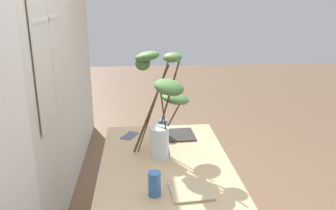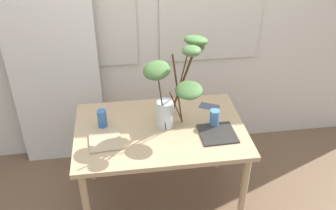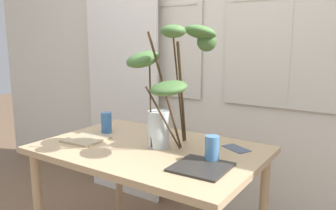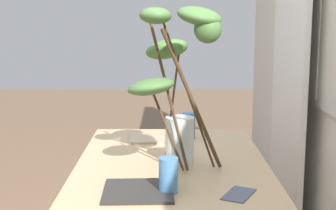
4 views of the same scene
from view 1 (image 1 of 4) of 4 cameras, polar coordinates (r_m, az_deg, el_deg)
back_wall_with_windows at (r=2.16m, az=-23.59°, el=4.62°), size 5.19×0.14×2.62m
dining_table at (r=2.29m, az=-0.47°, el=-10.86°), size 1.22×0.82×0.74m
vase_with_branches at (r=2.22m, az=-1.02°, el=1.11°), size 0.52×0.42×0.68m
drinking_glass_blue_left at (r=1.85m, az=-2.23°, el=-12.88°), size 0.07×0.07×0.13m
drinking_glass_blue_right at (r=2.58m, az=-0.82°, el=-3.81°), size 0.07×0.07×0.13m
plate_square_left at (r=1.91m, az=3.75°, el=-13.89°), size 0.24×0.24×0.01m
plate_square_right at (r=2.61m, az=1.57°, el=-4.95°), size 0.26×0.26×0.01m
napkin_folded at (r=2.62m, az=-6.34°, el=-5.05°), size 0.18×0.14×0.00m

